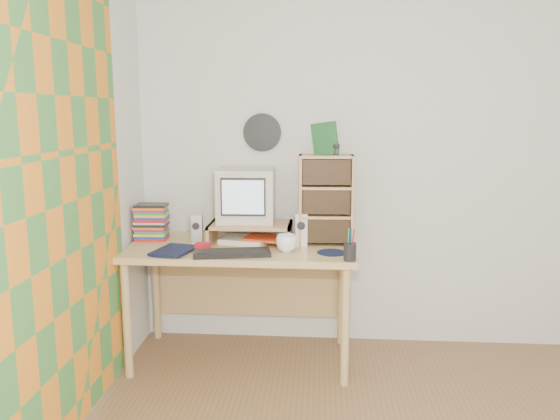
% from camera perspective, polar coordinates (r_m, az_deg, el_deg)
% --- Properties ---
extents(back_wall, '(3.50, 0.00, 3.50)m').
position_cam_1_polar(back_wall, '(3.68, 12.79, 5.07)').
color(back_wall, silver).
rests_on(back_wall, floor).
extents(curtain, '(0.00, 2.20, 2.20)m').
position_cam_1_polar(curtain, '(2.66, -21.78, 0.51)').
color(curtain, orange).
rests_on(curtain, left_wall).
extents(wall_disc, '(0.25, 0.02, 0.25)m').
position_cam_1_polar(wall_disc, '(3.63, -1.87, 8.10)').
color(wall_disc, black).
rests_on(wall_disc, back_wall).
extents(desk, '(1.40, 0.70, 0.75)m').
position_cam_1_polar(desk, '(3.49, -3.94, -5.59)').
color(desk, tan).
rests_on(desk, floor).
extents(monitor_riser, '(0.52, 0.30, 0.12)m').
position_cam_1_polar(monitor_riser, '(3.46, -3.08, -1.80)').
color(monitor_riser, tan).
rests_on(monitor_riser, desk).
extents(crt_monitor, '(0.37, 0.37, 0.34)m').
position_cam_1_polar(crt_monitor, '(3.48, -3.58, 1.52)').
color(crt_monitor, beige).
rests_on(crt_monitor, monitor_riser).
extents(speaker_left, '(0.07, 0.07, 0.18)m').
position_cam_1_polar(speaker_left, '(3.46, -8.64, -1.99)').
color(speaker_left, silver).
rests_on(speaker_left, desk).
extents(speaker_right, '(0.08, 0.08, 0.20)m').
position_cam_1_polar(speaker_right, '(3.37, 2.24, -2.00)').
color(speaker_right, silver).
rests_on(speaker_right, desk).
extents(keyboard, '(0.46, 0.23, 0.03)m').
position_cam_1_polar(keyboard, '(3.16, -5.03, -4.51)').
color(keyboard, black).
rests_on(keyboard, desk).
extents(dvd_stack, '(0.20, 0.15, 0.28)m').
position_cam_1_polar(dvd_stack, '(3.60, -13.29, -0.84)').
color(dvd_stack, brown).
rests_on(dvd_stack, desk).
extents(cd_rack, '(0.34, 0.19, 0.56)m').
position_cam_1_polar(cd_rack, '(3.39, 4.80, 1.07)').
color(cd_rack, tan).
rests_on(cd_rack, desk).
extents(mug, '(0.15, 0.15, 0.10)m').
position_cam_1_polar(mug, '(3.22, 0.71, -3.50)').
color(mug, white).
rests_on(mug, desk).
extents(diary, '(0.28, 0.23, 0.05)m').
position_cam_1_polar(diary, '(3.31, -12.53, -3.82)').
color(diary, '#0E1534').
rests_on(diary, desk).
extents(mousepad, '(0.20, 0.20, 0.00)m').
position_cam_1_polar(mousepad, '(3.22, 5.46, -4.45)').
color(mousepad, black).
rests_on(mousepad, desk).
extents(pen_cup, '(0.09, 0.09, 0.14)m').
position_cam_1_polar(pen_cup, '(3.05, 7.32, -3.99)').
color(pen_cup, black).
rests_on(pen_cup, desk).
extents(papers, '(0.33, 0.28, 0.04)m').
position_cam_1_polar(papers, '(3.46, -2.85, -3.10)').
color(papers, white).
rests_on(papers, desk).
extents(red_box, '(0.09, 0.06, 0.04)m').
position_cam_1_polar(red_box, '(3.29, -8.07, -3.81)').
color(red_box, red).
rests_on(red_box, desk).
extents(game_box, '(0.16, 0.08, 0.20)m').
position_cam_1_polar(game_box, '(3.37, 4.72, 7.45)').
color(game_box, '#175326').
rests_on(game_box, cd_rack).
extents(webcam, '(0.05, 0.05, 0.08)m').
position_cam_1_polar(webcam, '(3.35, 5.88, 6.39)').
color(webcam, black).
rests_on(webcam, cd_rack).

